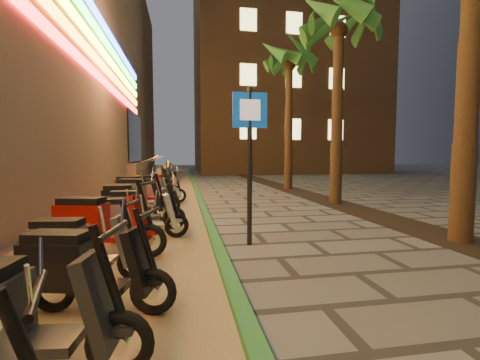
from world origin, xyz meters
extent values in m
plane|color=#474442|center=(0.00, 0.00, 0.00)|extent=(120.00, 120.00, 0.00)
cube|color=#8C7251|center=(-2.60, 10.00, 0.01)|extent=(3.40, 60.00, 0.01)
cube|color=#266731|center=(-0.90, 10.00, 0.05)|extent=(0.18, 60.00, 0.10)
cube|color=black|center=(3.60, 5.00, 0.01)|extent=(1.20, 40.00, 0.02)
cube|color=black|center=(-4.45, 18.00, 2.80)|extent=(0.08, 5.00, 3.00)
cube|color=gray|center=(-6.50, 18.00, 0.60)|extent=(5.00, 6.00, 1.20)
cube|color=#FF1414|center=(-4.45, 6.00, 4.50)|extent=(0.06, 26.00, 0.28)
cube|color=orange|center=(-4.45, 6.00, 5.05)|extent=(0.06, 26.00, 0.28)
cube|color=gray|center=(-3.50, 18.00, 0.15)|extent=(0.35, 5.00, 0.30)
cube|color=gray|center=(-3.15, 18.00, 0.45)|extent=(0.35, 5.00, 0.30)
cube|color=gray|center=(-2.80, 18.00, 0.75)|extent=(0.35, 5.00, 0.30)
cube|color=gray|center=(-2.45, 18.00, 1.05)|extent=(0.35, 5.00, 0.30)
cylinder|color=silver|center=(-3.90, 16.00, 1.25)|extent=(2.09, 0.06, 0.81)
cylinder|color=silver|center=(-3.90, 20.00, 1.25)|extent=(2.09, 0.06, 0.81)
cube|color=brown|center=(9.00, 32.00, 12.50)|extent=(18.00, 16.00, 25.00)
cube|color=#FFEC8C|center=(4.00, 23.97, 4.00)|extent=(1.40, 0.06, 1.80)
cube|color=#FFEC8C|center=(8.00, 23.97, 4.00)|extent=(1.40, 0.06, 1.80)
cube|color=#FFEC8C|center=(12.00, 23.97, 4.00)|extent=(1.40, 0.06, 1.80)
cube|color=#FFEC8C|center=(4.00, 23.97, 8.50)|extent=(1.40, 0.06, 1.80)
cube|color=#FFEC8C|center=(8.00, 23.97, 8.50)|extent=(1.40, 0.06, 1.80)
cube|color=#FFEC8C|center=(12.00, 23.97, 8.50)|extent=(1.40, 0.06, 1.80)
cube|color=#FFEC8C|center=(4.00, 23.97, 13.00)|extent=(1.40, 0.06, 1.80)
cube|color=#FFEC8C|center=(8.00, 23.97, 13.00)|extent=(1.40, 0.06, 1.80)
cube|color=#FFEC8C|center=(12.00, 23.97, 13.00)|extent=(1.40, 0.06, 1.80)
cylinder|color=#472D19|center=(3.60, 2.00, 2.73)|extent=(0.40, 0.40, 5.45)
cylinder|color=#472D19|center=(3.60, 7.00, 2.85)|extent=(0.40, 0.40, 5.70)
sphere|color=#472D19|center=(3.60, 7.00, 5.70)|extent=(0.56, 0.56, 0.56)
cone|color=#234F18|center=(4.49, 7.00, 6.15)|extent=(0.60, 1.93, 1.52)
cone|color=#234F18|center=(4.28, 7.57, 6.15)|extent=(1.70, 1.86, 1.52)
cone|color=#234F18|center=(3.75, 7.87, 6.15)|extent=(2.00, 0.93, 1.52)
cone|color=#234F18|center=(3.16, 7.77, 6.15)|extent=(1.97, 1.48, 1.52)
cone|color=#234F18|center=(2.77, 7.30, 6.15)|extent=(1.22, 2.02, 1.52)
cone|color=#234F18|center=(2.77, 6.70, 6.15)|extent=(1.22, 2.02, 1.52)
cone|color=#234F18|center=(3.16, 6.23, 6.15)|extent=(1.97, 1.48, 1.52)
cone|color=#234F18|center=(3.75, 6.13, 6.15)|extent=(2.00, 0.93, 1.52)
cone|color=#234F18|center=(4.28, 6.43, 6.15)|extent=(1.70, 1.86, 1.52)
cylinder|color=#472D19|center=(3.60, 12.00, 2.98)|extent=(0.40, 0.40, 5.95)
sphere|color=#472D19|center=(3.60, 12.00, 5.95)|extent=(0.56, 0.56, 0.56)
cone|color=#234F18|center=(4.49, 12.00, 6.40)|extent=(0.60, 1.93, 1.52)
cone|color=#234F18|center=(4.28, 12.57, 6.40)|extent=(1.70, 1.86, 1.52)
cone|color=#234F18|center=(3.75, 12.87, 6.40)|extent=(2.00, 0.93, 1.52)
cone|color=#234F18|center=(3.16, 12.77, 6.40)|extent=(1.97, 1.48, 1.52)
cone|color=#234F18|center=(2.77, 12.30, 6.40)|extent=(1.22, 2.02, 1.52)
cone|color=#234F18|center=(2.77, 11.70, 6.40)|extent=(1.22, 2.02, 1.52)
cone|color=#234F18|center=(3.16, 11.23, 6.40)|extent=(1.97, 1.48, 1.52)
cone|color=#234F18|center=(3.75, 11.13, 6.40)|extent=(2.00, 0.93, 1.52)
cone|color=#234F18|center=(4.28, 11.43, 6.40)|extent=(1.70, 1.86, 1.52)
cylinder|color=black|center=(-0.30, 2.50, 1.39)|extent=(0.09, 0.09, 2.78)
cube|color=#0C459E|center=(-0.30, 2.48, 2.39)|extent=(0.61, 0.04, 0.61)
cube|color=white|center=(-0.30, 2.46, 2.39)|extent=(0.36, 0.03, 0.36)
cylinder|color=black|center=(-2.12, -1.61, 0.71)|extent=(0.25, 0.13, 0.66)
cylinder|color=black|center=(-2.08, -1.60, 0.99)|extent=(0.18, 0.51, 0.04)
torus|color=black|center=(-1.91, -0.76, 0.25)|extent=(0.50, 0.15, 0.50)
cylinder|color=silver|center=(-1.91, -0.76, 0.25)|extent=(0.14, 0.11, 0.13)
cube|color=#242729|center=(-2.45, -0.69, 0.29)|extent=(0.56, 0.38, 0.08)
cube|color=#242729|center=(-2.05, -0.74, 0.57)|extent=(0.30, 0.41, 0.67)
cylinder|color=black|center=(-1.98, -0.75, 0.76)|extent=(0.27, 0.10, 0.70)
cylinder|color=black|center=(-1.93, -0.75, 1.07)|extent=(0.10, 0.55, 0.04)
cube|color=#242729|center=(-1.91, -0.76, 0.36)|extent=(0.22, 0.16, 0.06)
torus|color=black|center=(-2.77, 0.37, 0.24)|extent=(0.49, 0.20, 0.48)
cylinder|color=silver|center=(-2.77, 0.37, 0.24)|extent=(0.15, 0.12, 0.13)
torus|color=black|center=(-1.77, 0.13, 0.24)|extent=(0.49, 0.20, 0.48)
cylinder|color=silver|center=(-1.77, 0.13, 0.24)|extent=(0.15, 0.12, 0.13)
cube|color=black|center=(-2.28, 0.25, 0.28)|extent=(0.57, 0.42, 0.07)
cube|color=black|center=(-2.70, 0.35, 0.51)|extent=(0.71, 0.49, 0.46)
cube|color=black|center=(-2.70, 0.35, 0.78)|extent=(0.62, 0.42, 0.11)
cube|color=black|center=(-1.89, 0.16, 0.55)|extent=(0.32, 0.42, 0.65)
cylinder|color=black|center=(-1.83, 0.15, 0.74)|extent=(0.26, 0.12, 0.68)
cylinder|color=black|center=(-1.78, 0.14, 1.03)|extent=(0.16, 0.53, 0.04)
cube|color=black|center=(-1.77, 0.13, 0.35)|extent=(0.23, 0.17, 0.06)
torus|color=black|center=(-3.06, 1.20, 0.23)|extent=(0.47, 0.14, 0.47)
cylinder|color=silver|center=(-3.06, 1.20, 0.23)|extent=(0.14, 0.10, 0.13)
torus|color=black|center=(-2.07, 1.08, 0.23)|extent=(0.47, 0.14, 0.47)
cylinder|color=silver|center=(-2.07, 1.08, 0.23)|extent=(0.14, 0.10, 0.13)
cube|color=gray|center=(-2.58, 1.14, 0.27)|extent=(0.53, 0.36, 0.07)
cube|color=gray|center=(-2.99, 1.19, 0.49)|extent=(0.66, 0.41, 0.45)
cube|color=black|center=(-2.99, 1.19, 0.75)|extent=(0.59, 0.35, 0.11)
cube|color=gray|center=(-2.19, 1.09, 0.54)|extent=(0.28, 0.38, 0.63)
cylinder|color=black|center=(-2.13, 1.08, 0.72)|extent=(0.25, 0.09, 0.66)
cylinder|color=black|center=(-2.09, 1.08, 1.00)|extent=(0.10, 0.52, 0.04)
cube|color=gray|center=(-2.07, 1.08, 0.34)|extent=(0.21, 0.15, 0.05)
torus|color=black|center=(-3.12, 2.31, 0.27)|extent=(0.55, 0.23, 0.54)
cylinder|color=silver|center=(-3.12, 2.31, 0.27)|extent=(0.17, 0.14, 0.15)
torus|color=black|center=(-1.99, 2.03, 0.27)|extent=(0.55, 0.23, 0.54)
cylinder|color=silver|center=(-1.99, 2.03, 0.27)|extent=(0.17, 0.14, 0.15)
cube|color=maroon|center=(-2.56, 2.17, 0.31)|extent=(0.64, 0.48, 0.08)
cube|color=maroon|center=(-3.04, 2.29, 0.58)|extent=(0.80, 0.56, 0.52)
cube|color=black|center=(-3.04, 2.29, 0.88)|extent=(0.71, 0.48, 0.13)
cube|color=maroon|center=(-2.13, 2.07, 0.63)|extent=(0.37, 0.47, 0.74)
cylinder|color=black|center=(-2.06, 2.05, 0.84)|extent=(0.30, 0.14, 0.77)
cylinder|color=black|center=(-2.01, 2.04, 1.17)|extent=(0.19, 0.60, 0.05)
cube|color=maroon|center=(-1.99, 2.03, 0.40)|extent=(0.26, 0.20, 0.06)
torus|color=black|center=(-2.61, 3.03, 0.24)|extent=(0.48, 0.18, 0.48)
cylinder|color=silver|center=(-2.61, 3.03, 0.24)|extent=(0.14, 0.11, 0.13)
torus|color=black|center=(-1.60, 3.22, 0.24)|extent=(0.48, 0.18, 0.48)
cylinder|color=silver|center=(-1.60, 3.22, 0.24)|extent=(0.14, 0.11, 0.13)
cube|color=silver|center=(-2.11, 3.12, 0.27)|extent=(0.55, 0.40, 0.07)
cube|color=silver|center=(-2.54, 3.04, 0.50)|extent=(0.69, 0.46, 0.46)
cube|color=black|center=(-2.54, 3.04, 0.77)|extent=(0.61, 0.39, 0.11)
cube|color=silver|center=(-1.73, 3.20, 0.55)|extent=(0.31, 0.41, 0.64)
cylinder|color=black|center=(-1.66, 3.21, 0.73)|extent=(0.26, 0.11, 0.68)
cylinder|color=black|center=(-1.62, 3.22, 1.03)|extent=(0.14, 0.53, 0.04)
cube|color=silver|center=(-1.60, 3.22, 0.35)|extent=(0.22, 0.16, 0.05)
torus|color=black|center=(-2.75, 3.96, 0.25)|extent=(0.50, 0.10, 0.50)
cylinder|color=silver|center=(-2.75, 3.96, 0.25)|extent=(0.14, 0.10, 0.13)
torus|color=black|center=(-1.67, 3.98, 0.25)|extent=(0.50, 0.10, 0.50)
cylinder|color=silver|center=(-1.67, 3.98, 0.25)|extent=(0.14, 0.10, 0.13)
cube|color=#292C2F|center=(-2.22, 3.97, 0.29)|extent=(0.53, 0.33, 0.08)
cube|color=#292C2F|center=(-2.67, 3.96, 0.53)|extent=(0.68, 0.37, 0.48)
cube|color=black|center=(-2.67, 3.96, 0.81)|extent=(0.60, 0.32, 0.12)
cube|color=#292C2F|center=(-1.81, 3.97, 0.58)|extent=(0.26, 0.39, 0.68)
cylinder|color=black|center=(-1.74, 3.97, 0.77)|extent=(0.26, 0.07, 0.71)
cylinder|color=black|center=(-1.69, 3.97, 1.08)|extent=(0.05, 0.56, 0.04)
cube|color=#292C2F|center=(-1.67, 3.98, 0.36)|extent=(0.21, 0.14, 0.06)
torus|color=black|center=(-3.09, 4.93, 0.26)|extent=(0.53, 0.13, 0.52)
cylinder|color=silver|center=(-3.09, 4.93, 0.26)|extent=(0.15, 0.11, 0.14)
torus|color=black|center=(-1.96, 5.00, 0.26)|extent=(0.53, 0.13, 0.52)
cylinder|color=silver|center=(-1.96, 5.00, 0.26)|extent=(0.15, 0.11, 0.14)
cube|color=black|center=(-2.53, 4.96, 0.30)|extent=(0.57, 0.37, 0.08)
cube|color=black|center=(-3.00, 4.94, 0.55)|extent=(0.72, 0.42, 0.50)
cube|color=black|center=(-3.00, 4.94, 0.84)|extent=(0.64, 0.35, 0.12)
cube|color=black|center=(-2.10, 4.99, 0.60)|extent=(0.29, 0.42, 0.71)
cylinder|color=black|center=(-2.03, 4.99, 0.80)|extent=(0.28, 0.09, 0.74)
cylinder|color=black|center=(-1.98, 4.99, 1.13)|extent=(0.08, 0.58, 0.04)
cube|color=black|center=(-1.96, 5.00, 0.38)|extent=(0.23, 0.15, 0.06)
torus|color=black|center=(-2.98, 6.16, 0.28)|extent=(0.57, 0.25, 0.56)
cylinder|color=silver|center=(-2.98, 6.16, 0.28)|extent=(0.17, 0.14, 0.15)
torus|color=black|center=(-1.82, 5.85, 0.28)|extent=(0.57, 0.25, 0.56)
cylinder|color=silver|center=(-1.82, 5.85, 0.28)|extent=(0.17, 0.14, 0.15)
cube|color=#9E9FA6|center=(-2.41, 6.01, 0.32)|extent=(0.67, 0.51, 0.09)
cube|color=#9E9FA6|center=(-2.90, 6.14, 0.59)|extent=(0.83, 0.59, 0.54)
cube|color=black|center=(-2.90, 6.14, 0.91)|extent=(0.73, 0.51, 0.13)
cube|color=#9E9FA6|center=(-1.96, 5.89, 0.65)|extent=(0.39, 0.49, 0.76)
cylinder|color=black|center=(-1.89, 5.87, 0.86)|extent=(0.30, 0.15, 0.80)
cylinder|color=black|center=(-1.84, 5.86, 1.21)|extent=(0.21, 0.62, 0.05)
cube|color=#9E9FA6|center=(-1.82, 5.85, 0.41)|extent=(0.27, 0.21, 0.06)
torus|color=black|center=(-3.16, 6.97, 0.29)|extent=(0.58, 0.14, 0.58)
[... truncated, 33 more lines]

